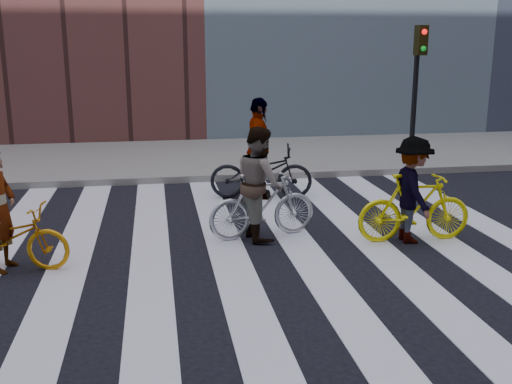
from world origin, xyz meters
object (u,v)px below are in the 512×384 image
object	(u,v)px
bike_silver_mid	(263,205)
bike_yellow_right	(414,208)
rider_right	(412,190)
rider_rear	(259,149)
traffic_signal	(417,73)
bike_yellow_left	(6,238)
rider_mid	(259,183)
bike_dark_rear	(261,172)

from	to	relation	value
bike_silver_mid	bike_yellow_right	world-z (taller)	bike_yellow_right
rider_right	rider_rear	world-z (taller)	rider_rear
bike_yellow_right	traffic_signal	bearing A→B (deg)	-21.66
bike_yellow_left	rider_mid	xyz separation A→B (m)	(3.55, 0.76, 0.43)
traffic_signal	rider_mid	xyz separation A→B (m)	(-4.37, -4.22, -1.41)
bike_dark_rear	rider_rear	bearing A→B (deg)	98.96
rider_right	bike_yellow_left	bearing A→B (deg)	93.90
bike_yellow_right	rider_mid	bearing A→B (deg)	78.00
rider_right	rider_rear	xyz separation A→B (m)	(-1.83, 2.97, 0.17)
rider_right	bike_yellow_right	bearing A→B (deg)	-88.06
bike_yellow_left	traffic_signal	bearing A→B (deg)	-46.34
traffic_signal	bike_dark_rear	xyz separation A→B (m)	(-3.92, -1.82, -1.76)
bike_silver_mid	rider_rear	size ratio (longest dim) A/B	0.88
traffic_signal	rider_rear	size ratio (longest dim) A/B	1.70
bike_silver_mid	rider_mid	xyz separation A→B (m)	(-0.05, 0.00, 0.35)
traffic_signal	bike_dark_rear	size ratio (longest dim) A/B	1.68
bike_dark_rear	rider_mid	size ratio (longest dim) A/B	1.13
rider_mid	rider_rear	distance (m)	2.44
rider_right	rider_rear	distance (m)	3.49
bike_silver_mid	rider_right	xyz separation A→B (m)	(2.18, -0.57, 0.29)
bike_yellow_left	rider_mid	bearing A→B (deg)	-66.36
bike_yellow_left	bike_dark_rear	xyz separation A→B (m)	(4.00, 3.17, 0.08)
rider_rear	bike_yellow_left	bearing A→B (deg)	137.65
bike_silver_mid	bike_dark_rear	distance (m)	2.44
bike_yellow_right	bike_dark_rear	xyz separation A→B (m)	(-1.83, 2.97, -0.01)
traffic_signal	rider_rear	xyz separation A→B (m)	(-3.97, -1.82, -1.30)
traffic_signal	rider_mid	size ratio (longest dim) A/B	1.91
bike_yellow_left	rider_rear	distance (m)	5.09
bike_silver_mid	bike_yellow_left	bearing A→B (deg)	91.61
bike_silver_mid	bike_dark_rear	world-z (taller)	same
rider_mid	rider_rear	bearing A→B (deg)	-19.96
bike_silver_mid	rider_rear	world-z (taller)	rider_rear
bike_dark_rear	bike_yellow_right	bearing A→B (deg)	-139.43
rider_right	rider_rear	bearing A→B (deg)	33.56
rider_rear	traffic_signal	bearing A→B (deg)	-56.44
bike_silver_mid	bike_yellow_right	xyz separation A→B (m)	(2.23, -0.57, 0.01)
bike_dark_rear	rider_mid	distance (m)	2.47
bike_yellow_right	rider_rear	world-z (taller)	rider_rear
traffic_signal	bike_yellow_right	world-z (taller)	traffic_signal
rider_right	bike_silver_mid	bearing A→B (deg)	77.38
bike_yellow_left	rider_right	xyz separation A→B (m)	(5.78, 0.20, 0.36)
bike_yellow_right	bike_dark_rear	distance (m)	3.49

